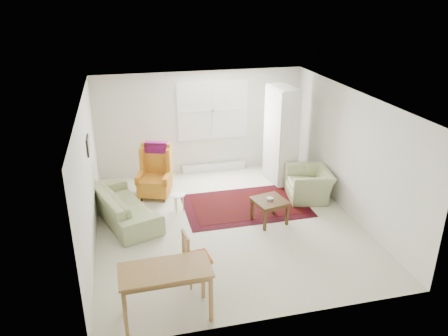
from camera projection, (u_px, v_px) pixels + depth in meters
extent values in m
cube|color=beige|center=(228.00, 223.00, 8.59)|extent=(5.00, 5.50, 0.01)
cube|color=white|center=(228.00, 98.00, 7.63)|extent=(5.00, 5.50, 0.01)
cube|color=silver|center=(201.00, 123.00, 10.58)|extent=(5.00, 0.04, 2.50)
cube|color=silver|center=(279.00, 242.00, 5.64)|extent=(5.00, 0.04, 2.50)
cube|color=silver|center=(88.00, 177.00, 7.57)|extent=(0.04, 5.50, 2.50)
cube|color=silver|center=(350.00, 153.00, 8.65)|extent=(0.04, 5.50, 2.50)
cube|color=white|center=(213.00, 110.00, 10.51)|extent=(1.72, 0.06, 1.42)
cube|color=white|center=(213.00, 110.00, 10.51)|extent=(1.60, 0.02, 1.30)
cube|color=silver|center=(214.00, 167.00, 11.02)|extent=(1.60, 0.12, 0.18)
cube|color=black|center=(88.00, 145.00, 7.87)|extent=(0.03, 0.42, 0.32)
cube|color=tan|center=(89.00, 145.00, 7.88)|extent=(0.01, 0.34, 0.24)
imported|color=#929F6A|center=(123.00, 200.00, 8.59)|extent=(1.47, 2.25, 0.85)
imported|color=#929F6A|center=(309.00, 181.00, 9.48)|extent=(1.04, 1.14, 0.79)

